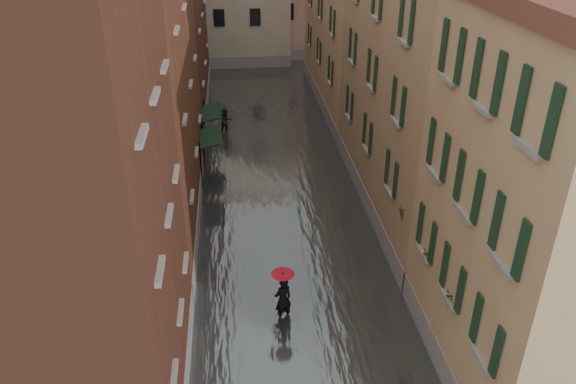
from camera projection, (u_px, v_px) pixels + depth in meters
ground at (307, 341)px, 19.64m from camera, size 120.00×120.00×0.00m
floodwater at (276, 174)px, 30.96m from camera, size 10.00×60.00×0.20m
building_left_near at (47, 224)px, 14.17m from camera, size 6.00×8.00×13.00m
building_left_mid at (119, 94)px, 23.90m from camera, size 6.00×14.00×12.50m
building_left_far at (154, 9)px, 36.66m from camera, size 6.00×16.00×14.00m
building_right_near at (566, 220)px, 15.77m from camera, size 6.00×8.00×11.50m
building_right_mid at (438, 78)px, 25.03m from camera, size 6.00×14.00×13.00m
building_right_far at (363, 24)px, 38.50m from camera, size 6.00×16.00×11.50m
awning_near at (209, 138)px, 29.31m from camera, size 1.09×2.72×2.80m
awning_far at (211, 113)px, 32.58m from camera, size 1.09×2.87×2.80m
window_planters at (429, 245)px, 18.69m from camera, size 0.59×5.92×0.84m
pedestrian_main at (283, 294)px, 20.08m from camera, size 0.86×0.86×2.06m
pedestrian_far at (226, 121)px, 35.82m from camera, size 1.01×0.91×1.70m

